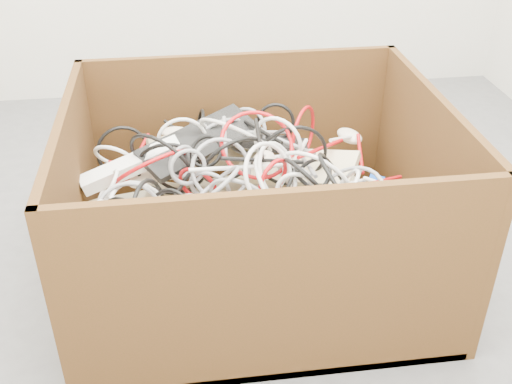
{
  "coord_description": "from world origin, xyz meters",
  "views": [
    {
      "loc": [
        -0.24,
        -1.64,
        1.31
      ],
      "look_at": [
        -0.03,
        -0.05,
        0.3
      ],
      "focal_mm": 43.12,
      "sensor_mm": 36.0,
      "label": 1
    }
  ],
  "objects": [
    {
      "name": "ground",
      "position": [
        0.0,
        0.0,
        0.0
      ],
      "size": [
        3.0,
        3.0,
        0.0
      ],
      "primitive_type": "plane",
      "color": "#535356",
      "rests_on": "ground"
    },
    {
      "name": "cardboard_box",
      "position": [
        -0.04,
        -0.07,
        0.16
      ],
      "size": [
        1.1,
        0.92,
        0.6
      ],
      "color": "#3C2A0F",
      "rests_on": "ground"
    },
    {
      "name": "keyboard_pile",
      "position": [
        -0.05,
        -0.01,
        0.28
      ],
      "size": [
        1.05,
        0.73,
        0.34
      ],
      "color": "#C6BC8C",
      "rests_on": "cardboard_box"
    },
    {
      "name": "mice_scatter",
      "position": [
        -0.02,
        -0.12,
        0.34
      ],
      "size": [
        0.84,
        0.7,
        0.22
      ],
      "color": "beige",
      "rests_on": "keyboard_pile"
    },
    {
      "name": "power_strip_left",
      "position": [
        -0.4,
        0.02,
        0.38
      ],
      "size": [
        0.32,
        0.14,
        0.13
      ],
      "primitive_type": "cube",
      "rotation": [
        0.14,
        -0.26,
        0.24
      ],
      "color": "white",
      "rests_on": "keyboard_pile"
    },
    {
      "name": "power_strip_right",
      "position": [
        -0.24,
        -0.25,
        0.34
      ],
      "size": [
        0.25,
        0.19,
        0.09
      ],
      "primitive_type": "cube",
      "rotation": [
        -0.1,
        0.17,
        -0.62
      ],
      "color": "white",
      "rests_on": "keyboard_pile"
    },
    {
      "name": "vga_plug",
      "position": [
        0.34,
        -0.09,
        0.34
      ],
      "size": [
        0.06,
        0.06,
        0.03
      ],
      "primitive_type": "cube",
      "rotation": [
        0.09,
        0.14,
        -0.45
      ],
      "color": "#0B3CAA",
      "rests_on": "keyboard_pile"
    },
    {
      "name": "cable_tangle",
      "position": [
        -0.13,
        -0.12,
        0.39
      ],
      "size": [
        0.99,
        0.81,
        0.38
      ],
      "color": "black",
      "rests_on": "keyboard_pile"
    }
  ]
}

